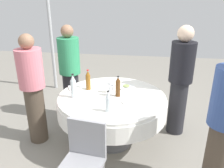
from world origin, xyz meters
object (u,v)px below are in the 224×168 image
(dining_table, at_px, (112,105))
(bottle_amber_outer, at_px, (88,80))
(person_outer, at_px, (180,80))
(wine_glass_right, at_px, (110,85))
(chair_left, at_px, (84,156))
(bottle_clear_east, at_px, (73,87))
(person_east, at_px, (33,89))
(bottle_clear_right, at_px, (108,102))
(plate_front, at_px, (131,102))
(bottle_brown_north, at_px, (118,87))
(person_north, at_px, (70,72))
(wine_glass_near, at_px, (111,88))
(plate_far, at_px, (126,87))

(dining_table, height_order, bottle_amber_outer, bottle_amber_outer)
(person_outer, bearing_deg, wine_glass_right, -96.10)
(dining_table, relative_size, chair_left, 1.70)
(bottle_clear_east, relative_size, chair_left, 0.38)
(bottle_clear_east, bearing_deg, bottle_amber_outer, -23.49)
(dining_table, bearing_deg, person_east, 94.88)
(bottle_clear_right, bearing_deg, plate_front, -43.66)
(bottle_brown_north, height_order, wine_glass_right, bottle_brown_north)
(dining_table, bearing_deg, person_north, 52.09)
(person_outer, bearing_deg, bottle_clear_east, -93.39)
(chair_left, bearing_deg, wine_glass_right, -86.88)
(dining_table, distance_m, plate_front, 0.36)
(bottle_clear_east, bearing_deg, bottle_clear_right, -121.69)
(bottle_brown_north, distance_m, person_north, 1.06)
(wine_glass_right, distance_m, person_east, 1.05)
(bottle_clear_right, bearing_deg, wine_glass_near, 4.60)
(bottle_clear_right, xyz_separation_m, wine_glass_right, (0.54, 0.06, -0.01))
(bottle_clear_east, height_order, plate_far, bottle_clear_east)
(dining_table, height_order, person_east, person_east)
(bottle_clear_right, relative_size, person_north, 0.17)
(plate_front, bearing_deg, bottle_amber_outer, 61.33)
(wine_glass_right, relative_size, plate_far, 0.64)
(bottle_amber_outer, distance_m, wine_glass_right, 0.33)
(bottle_amber_outer, relative_size, wine_glass_right, 1.86)
(wine_glass_near, height_order, plate_front, wine_glass_near)
(dining_table, height_order, bottle_brown_north, bottle_brown_north)
(bottle_brown_north, relative_size, bottle_clear_right, 1.08)
(plate_front, relative_size, person_outer, 0.13)
(person_north, bearing_deg, bottle_amber_outer, -98.85)
(dining_table, height_order, bottle_clear_east, bottle_clear_east)
(bottle_clear_right, height_order, person_north, person_north)
(person_north, height_order, chair_left, person_north)
(wine_glass_right, distance_m, person_outer, 1.03)
(bottle_clear_right, xyz_separation_m, person_outer, (0.86, -0.92, 0.00))
(wine_glass_right, bearing_deg, plate_front, -131.66)
(plate_front, distance_m, chair_left, 0.93)
(plate_far, distance_m, chair_left, 1.36)
(bottle_clear_east, bearing_deg, wine_glass_near, -75.94)
(bottle_clear_east, relative_size, plate_far, 1.32)
(person_outer, bearing_deg, bottle_brown_north, -87.87)
(person_east, bearing_deg, bottle_brown_north, -90.49)
(plate_front, bearing_deg, person_north, 53.11)
(bottle_clear_right, bearing_deg, chair_left, 163.74)
(bottle_amber_outer, relative_size, wine_glass_near, 1.99)
(wine_glass_near, bearing_deg, bottle_clear_east, 104.06)
(bottle_clear_east, distance_m, wine_glass_right, 0.50)
(bottle_amber_outer, xyz_separation_m, person_east, (-0.26, 0.71, -0.06))
(bottle_clear_right, relative_size, person_east, 0.17)
(bottle_brown_north, relative_size, bottle_amber_outer, 0.96)
(wine_glass_near, bearing_deg, wine_glass_right, 16.01)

